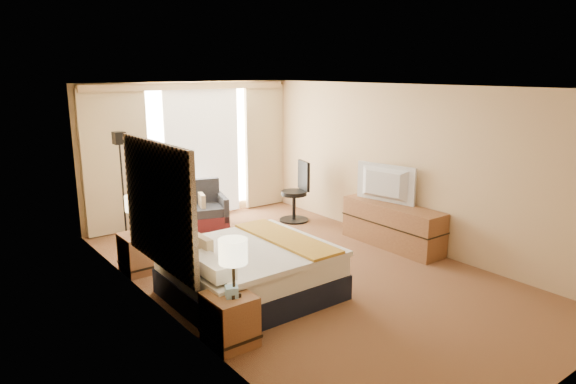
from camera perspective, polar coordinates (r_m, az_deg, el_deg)
floor at (r=7.43m, az=1.88°, el=-8.83°), size 4.20×7.00×0.02m
ceiling at (r=6.88m, az=2.05°, el=11.64°), size 4.20×7.00×0.02m
wall_back at (r=9.95m, az=-10.91°, el=4.45°), size 4.20×0.02×2.60m
wall_front at (r=4.96m, az=28.62°, el=-6.08°), size 4.20×0.02×2.60m
wall_left at (r=5.98m, az=-13.85°, el=-1.66°), size 0.02×7.00×2.60m
wall_right at (r=8.50m, az=13.02°, el=2.83°), size 0.02×7.00×2.60m
headboard at (r=6.17m, az=-14.25°, el=-1.39°), size 0.06×1.85×1.50m
nightstand_left at (r=5.56m, az=-6.50°, el=-13.87°), size 0.45×0.52×0.55m
nightstand_right at (r=7.65m, az=-16.24°, el=-6.52°), size 0.45×0.52×0.55m
media_dresser at (r=8.52m, az=11.51°, el=-3.65°), size 0.50×1.80×0.70m
window at (r=10.04m, az=-9.56°, el=4.69°), size 2.30×0.02×2.30m
curtains at (r=9.84m, az=-10.66°, el=4.99°), size 4.12×0.19×2.56m
bed at (r=6.58m, az=-4.26°, el=-8.72°), size 1.90×1.74×0.92m
loveseat at (r=9.50m, az=-11.00°, el=-2.29°), size 1.50×1.10×0.84m
floor_lamp at (r=8.49m, az=-18.04°, el=2.69°), size 0.24×0.24×1.88m
desk_chair at (r=9.72m, az=1.00°, el=-0.29°), size 0.55×0.55×1.14m
lamp_left at (r=5.20m, az=-6.13°, el=-6.70°), size 0.29×0.29×0.62m
lamp_right at (r=7.51m, az=-16.70°, el=-1.30°), size 0.26×0.26×0.55m
tissue_box at (r=5.37m, az=-6.28°, el=-10.96°), size 0.16×0.16×0.11m
telephone at (r=7.72m, az=-16.25°, el=-3.92°), size 0.20×0.18×0.07m
television at (r=8.46m, az=10.42°, el=0.88°), size 0.34×1.08×0.62m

